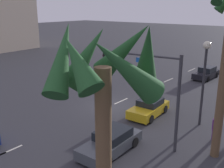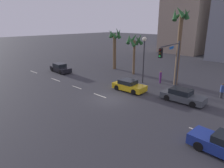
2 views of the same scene
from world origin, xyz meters
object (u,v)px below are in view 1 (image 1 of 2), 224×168
car_1 (206,73)px  car_3 (111,142)px  streetlamp (205,68)px  traffic_signal (150,83)px  car_2 (149,108)px  pedestrian_0 (214,128)px  palm_tree_2 (105,100)px

car_1 → car_3: car_1 is taller
car_1 → streetlamp: streetlamp is taller
car_3 → traffic_signal: (-2.19, 1.23, 3.44)m
car_2 → streetlamp: (-0.78, 3.91, 3.72)m
car_3 → traffic_signal: bearing=150.7°
car_3 → pedestrian_0: pedestrian_0 is taller
palm_tree_2 → car_1: bearing=-165.5°
pedestrian_0 → palm_tree_2: (12.28, 1.06, 5.56)m
streetlamp → palm_tree_2: (14.06, 2.69, 2.10)m
car_1 → streetlamp: 14.78m
car_1 → car_3: (20.69, 1.71, -0.03)m
car_1 → car_3: 20.76m
car_2 → pedestrian_0: size_ratio=2.47×
car_3 → palm_tree_2: bearing=38.0°
car_1 → car_2: size_ratio=1.06×
pedestrian_0 → palm_tree_2: bearing=4.9°
streetlamp → pedestrian_0: bearing=42.4°
car_2 → car_3: size_ratio=0.92×
car_3 → palm_tree_2: size_ratio=0.54×
streetlamp → palm_tree_2: size_ratio=0.74×
car_1 → car_3: bearing=4.7°
pedestrian_0 → traffic_signal: bearing=-45.3°
car_3 → car_1: bearing=-175.3°
car_3 → streetlamp: size_ratio=0.73×
pedestrian_0 → streetlamp: bearing=-137.6°
streetlamp → car_1: bearing=-161.8°
pedestrian_0 → car_3: bearing=-39.5°
traffic_signal → streetlamp: streetlamp is taller
car_3 → streetlamp: streetlamp is taller
palm_tree_2 → pedestrian_0: bearing=-175.1°
car_2 → palm_tree_2: palm_tree_2 is taller
traffic_signal → palm_tree_2: (9.16, 4.21, 2.38)m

